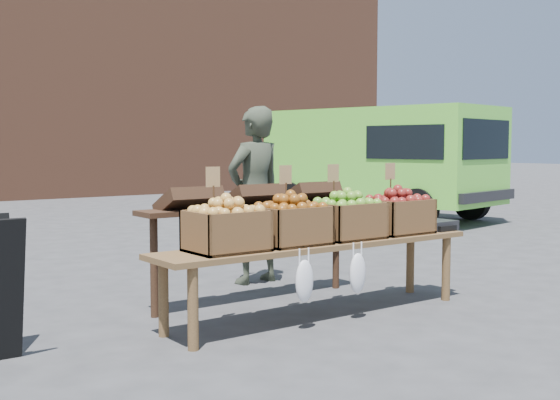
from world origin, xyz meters
TOP-DOWN VIEW (x-y plane):
  - ground at (0.00, 0.00)m, footprint 80.00×80.00m
  - delivery_van at (4.45, 5.19)m, footprint 2.69×4.56m
  - vendor at (-0.66, 1.67)m, footprint 0.64×0.45m
  - back_table at (-1.12, 1.02)m, footprint 2.10×0.44m
  - display_bench at (-1.01, 0.30)m, footprint 2.70×0.56m
  - crate_golden_apples at (-1.84, 0.30)m, footprint 0.50×0.40m
  - crate_russet_pears at (-1.29, 0.30)m, footprint 0.50×0.40m
  - crate_red_apples at (-0.74, 0.30)m, footprint 0.50×0.40m
  - crate_green_apples at (-0.19, 0.30)m, footprint 0.50×0.40m
  - weighing_scale at (0.24, 0.30)m, footprint 0.34×0.30m

SIDE VIEW (x-z plane):
  - ground at x=0.00m, z-range 0.00..0.00m
  - display_bench at x=-1.01m, z-range 0.00..0.57m
  - back_table at x=-1.12m, z-range 0.00..1.04m
  - weighing_scale at x=0.24m, z-range 0.57..0.65m
  - crate_golden_apples at x=-1.84m, z-range 0.57..0.85m
  - crate_russet_pears at x=-1.29m, z-range 0.57..0.85m
  - crate_red_apples at x=-0.74m, z-range 0.57..0.85m
  - crate_green_apples at x=-0.19m, z-range 0.57..0.85m
  - vendor at x=-0.66m, z-range 0.00..1.65m
  - delivery_van at x=4.45m, z-range 0.00..1.91m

